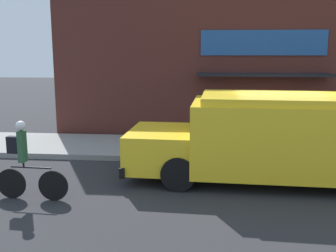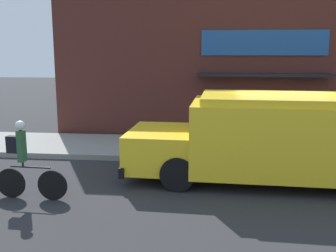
# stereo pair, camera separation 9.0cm
# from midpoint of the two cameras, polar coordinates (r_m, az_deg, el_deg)

# --- Properties ---
(ground_plane) EXTENTS (70.00, 70.00, 0.00)m
(ground_plane) POSITION_cam_midpoint_polar(r_m,az_deg,el_deg) (11.36, 15.85, -5.56)
(ground_plane) COLOR #2B2B2D
(sidewalk) EXTENTS (28.00, 2.87, 0.16)m
(sidewalk) POSITION_cam_midpoint_polar(r_m,az_deg,el_deg) (12.71, 14.75, -3.40)
(sidewalk) COLOR gray
(sidewalk) RESTS_ON ground_plane
(storefront) EXTENTS (15.15, 0.95, 5.51)m
(storefront) POSITION_cam_midpoint_polar(r_m,az_deg,el_deg) (13.98, 14.18, 8.97)
(storefront) COLOR #4C231E
(storefront) RESTS_ON ground_plane
(school_bus) EXTENTS (7.06, 2.99, 2.11)m
(school_bus) POSITION_cam_midpoint_polar(r_m,az_deg,el_deg) (9.81, 16.65, -1.49)
(school_bus) COLOR yellow
(school_bus) RESTS_ON ground_plane
(cyclist) EXTENTS (1.60, 0.21, 1.70)m
(cyclist) POSITION_cam_midpoint_polar(r_m,az_deg,el_deg) (8.86, -20.28, -4.93)
(cyclist) COLOR black
(cyclist) RESTS_ON ground_plane
(trash_bin) EXTENTS (0.63, 0.63, 0.81)m
(trash_bin) POSITION_cam_midpoint_polar(r_m,az_deg,el_deg) (13.06, 20.22, -1.15)
(trash_bin) COLOR #38383D
(trash_bin) RESTS_ON sidewalk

